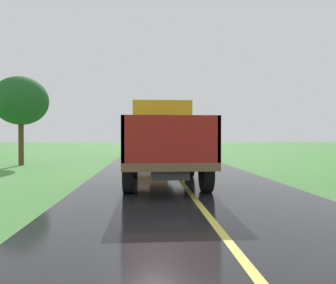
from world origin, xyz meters
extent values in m
cube|color=#2D2D30|center=(-0.60, 11.97, 0.68)|extent=(0.90, 5.51, 0.24)
cube|color=brown|center=(-0.60, 11.97, 0.88)|extent=(2.30, 5.80, 0.20)
cube|color=gold|center=(-0.60, 13.92, 1.93)|extent=(2.10, 1.90, 1.90)
cube|color=black|center=(-0.60, 14.87, 2.26)|extent=(1.78, 0.02, 0.76)
cube|color=maroon|center=(-1.71, 10.99, 1.53)|extent=(0.08, 3.85, 1.10)
cube|color=maroon|center=(0.51, 10.99, 1.53)|extent=(0.08, 3.85, 1.10)
cube|color=maroon|center=(-0.60, 9.11, 1.53)|extent=(2.30, 0.08, 1.10)
cube|color=maroon|center=(-0.60, 12.88, 1.53)|extent=(2.30, 0.08, 1.10)
cylinder|color=black|center=(-1.65, 13.77, 0.58)|extent=(0.28, 1.00, 1.00)
cylinder|color=black|center=(0.45, 13.77, 0.58)|extent=(0.28, 1.00, 1.00)
cylinder|color=black|center=(-1.65, 10.37, 0.58)|extent=(0.28, 1.00, 1.00)
cylinder|color=black|center=(0.45, 10.37, 0.58)|extent=(0.28, 1.00, 1.00)
ellipsoid|color=#A2C72B|center=(-1.39, 9.47, 1.13)|extent=(0.44, 0.48, 0.52)
ellipsoid|color=#A4C235|center=(0.07, 12.04, 1.45)|extent=(0.52, 0.60, 0.44)
ellipsoid|color=#A3B734|center=(-0.05, 10.34, 1.46)|extent=(0.53, 0.64, 0.52)
ellipsoid|color=#96B92F|center=(-1.10, 11.82, 1.15)|extent=(0.43, 0.42, 0.49)
ellipsoid|color=#96BB31|center=(-0.49, 11.79, 1.16)|extent=(0.51, 0.59, 0.47)
ellipsoid|color=#98B825|center=(-1.49, 10.92, 1.47)|extent=(0.41, 0.43, 0.41)
ellipsoid|color=#8EC32D|center=(-0.17, 10.45, 1.81)|extent=(0.47, 0.52, 0.44)
ellipsoid|color=#94C833|center=(0.21, 11.27, 1.18)|extent=(0.50, 0.54, 0.51)
ellipsoid|color=#94B629|center=(0.26, 11.58, 1.17)|extent=(0.44, 0.56, 0.42)
ellipsoid|color=#A2BA27|center=(-0.43, 10.83, 1.20)|extent=(0.41, 0.48, 0.51)
cube|color=#2D2D30|center=(-0.80, 26.70, 0.68)|extent=(0.90, 5.51, 0.24)
cube|color=brown|center=(-0.80, 26.70, 0.88)|extent=(2.30, 5.80, 0.20)
cube|color=red|center=(-0.80, 28.65, 1.93)|extent=(2.10, 1.90, 1.90)
cube|color=black|center=(-0.80, 29.60, 2.26)|extent=(1.78, 0.02, 0.76)
cube|color=brown|center=(-1.91, 25.72, 1.53)|extent=(0.08, 3.85, 1.10)
cube|color=brown|center=(0.31, 25.72, 1.53)|extent=(0.08, 3.85, 1.10)
cube|color=brown|center=(-0.80, 23.84, 1.53)|extent=(2.30, 0.08, 1.10)
cube|color=brown|center=(-0.80, 27.61, 1.53)|extent=(2.30, 0.08, 1.10)
cylinder|color=black|center=(-1.85, 28.50, 0.58)|extent=(0.28, 1.00, 1.00)
cylinder|color=black|center=(0.25, 28.50, 0.58)|extent=(0.28, 1.00, 1.00)
cylinder|color=black|center=(-1.85, 25.10, 0.58)|extent=(0.28, 1.00, 1.00)
cylinder|color=black|center=(0.25, 25.10, 0.58)|extent=(0.28, 1.00, 1.00)
ellipsoid|color=#94C333|center=(-1.62, 25.77, 1.50)|extent=(0.56, 0.63, 0.44)
ellipsoid|color=#97C12E|center=(-1.13, 26.10, 1.49)|extent=(0.56, 0.70, 0.38)
ellipsoid|color=#8EB826|center=(-1.16, 24.71, 1.17)|extent=(0.54, 0.69, 0.48)
ellipsoid|color=#96B736|center=(-0.10, 25.18, 1.19)|extent=(0.42, 0.44, 0.40)
ellipsoid|color=#8BB935|center=(-1.58, 24.32, 1.46)|extent=(0.43, 0.56, 0.50)
ellipsoid|color=#A5C31E|center=(-0.30, 26.87, 1.20)|extent=(0.44, 0.47, 0.52)
ellipsoid|color=#92C41E|center=(-1.68, 25.04, 1.47)|extent=(0.42, 0.40, 0.52)
ellipsoid|color=#98B323|center=(-0.34, 26.69, 1.46)|extent=(0.49, 0.54, 0.50)
ellipsoid|color=#A3C71E|center=(-1.60, 25.87, 1.16)|extent=(0.43, 0.53, 0.37)
ellipsoid|color=#A2BF36|center=(-0.98, 26.77, 1.81)|extent=(0.41, 0.49, 0.52)
cylinder|color=#4C3823|center=(-8.17, 20.09, 1.21)|extent=(0.28, 0.28, 2.41)
ellipsoid|color=#1E5623|center=(-8.17, 20.09, 3.61)|extent=(2.99, 2.99, 2.70)
camera|label=1|loc=(-1.17, 1.86, 1.57)|focal=33.89mm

